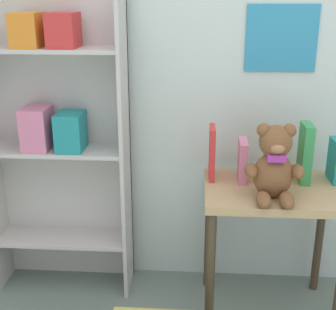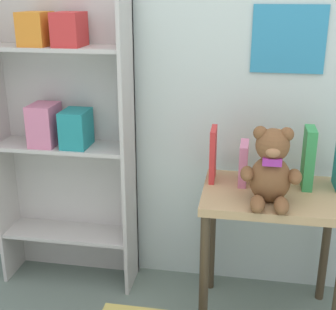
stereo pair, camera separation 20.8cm
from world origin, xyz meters
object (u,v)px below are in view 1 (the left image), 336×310
book_standing_teal (335,161)px  display_table (273,210)px  teddy_bear (274,165)px  book_standing_red (212,153)px  book_standing_green (305,153)px  book_standing_orange (274,156)px  book_standing_pink (242,160)px  bookshelf_side (57,132)px

book_standing_teal → display_table: bearing=-161.0°
display_table → teddy_bear: (-0.03, -0.11, 0.25)m
teddy_bear → book_standing_teal: 0.37m
teddy_bear → book_standing_red: (-0.25, 0.21, -0.02)m
teddy_bear → book_standing_green: 0.26m
display_table → book_standing_orange: book_standing_orange is taller
book_standing_green → book_standing_pink: bearing=-179.9°
teddy_bear → book_standing_orange: bearing=81.5°
teddy_bear → book_standing_green: (0.17, 0.20, -0.01)m
book_standing_teal → bookshelf_side: bearing=175.1°
book_standing_red → book_standing_pink: book_standing_red is taller
bookshelf_side → book_standing_red: (0.74, -0.10, -0.05)m
bookshelf_side → book_standing_pink: bookshelf_side is taller
display_table → book_standing_teal: book_standing_teal is taller
book_standing_red → book_standing_teal: 0.55m
bookshelf_side → teddy_bear: (0.99, -0.31, -0.03)m
book_standing_pink → book_standing_teal: 0.41m
teddy_bear → book_standing_orange: teddy_bear is taller
display_table → book_standing_green: (0.14, 0.08, 0.24)m
book_standing_green → book_standing_teal: bearing=5.5°
book_standing_pink → book_standing_teal: bearing=3.2°
book_standing_pink → book_standing_teal: size_ratio=0.97×
display_table → book_standing_red: (-0.27, 0.10, 0.23)m
display_table → book_standing_red: bearing=159.9°
teddy_bear → book_standing_red: teddy_bear is taller
book_standing_green → book_standing_red: bearing=177.6°
book_standing_red → book_standing_orange: (0.27, -0.03, -0.00)m
bookshelf_side → book_standing_pink: bearing=-7.3°
display_table → book_standing_pink: book_standing_pink is taller
teddy_bear → book_standing_pink: (-0.11, 0.19, -0.05)m
bookshelf_side → display_table: bearing=-10.9°
book_standing_teal → book_standing_green: bearing=-174.9°
teddy_bear → book_standing_green: bearing=49.9°
teddy_bear → book_standing_teal: bearing=34.7°
book_standing_green → book_standing_orange: bearing=-176.3°
book_standing_orange → book_standing_green: book_standing_green is taller
book_standing_pink → book_standing_green: bearing=1.4°
display_table → book_standing_orange: (-0.00, 0.07, 0.23)m
book_standing_pink → book_standing_teal: (0.41, 0.01, 0.00)m
bookshelf_side → book_standing_teal: (1.29, -0.10, -0.08)m
book_standing_pink → book_standing_red: bearing=174.0°
teddy_bear → book_standing_green: size_ratio=1.19×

